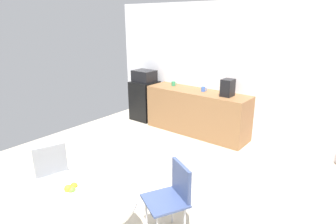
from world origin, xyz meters
TOP-DOWN VIEW (x-y plane):
  - ground_plane at (0.00, 0.00)m, footprint 6.00×6.00m
  - wall_back at (0.00, 3.00)m, footprint 6.00×0.10m
  - counter_block at (-0.71, 2.65)m, footprint 2.17×0.60m
  - mini_fridge at (-2.15, 2.65)m, footprint 0.54×0.54m
  - microwave at (-2.15, 2.65)m, footprint 0.48×0.38m
  - round_table at (0.23, -0.86)m, footprint 1.12×1.12m
  - chair_navy at (0.68, 0.01)m, footprint 0.57×0.57m
  - chair_gray at (-0.71, -0.55)m, footprint 0.53×0.53m
  - fruit_bowl at (0.16, -0.86)m, footprint 0.24×0.24m
  - mug_white at (-1.36, 2.71)m, footprint 0.13×0.08m
  - mug_green at (-0.59, 2.68)m, footprint 0.13×0.08m
  - coffee_maker at (-0.05, 2.65)m, footprint 0.20×0.24m

SIDE VIEW (x-z plane):
  - ground_plane at x=0.00m, z-range 0.00..0.00m
  - counter_block at x=-0.71m, z-range 0.00..0.90m
  - mini_fridge at x=-2.15m, z-range 0.00..0.90m
  - chair_navy at x=0.68m, z-range 0.11..0.94m
  - chair_gray at x=-0.71m, z-range 0.11..0.94m
  - round_table at x=0.23m, z-range 0.23..0.95m
  - fruit_bowl at x=0.16m, z-range 0.70..0.83m
  - mug_white at x=-1.36m, z-range 0.90..1.00m
  - mug_green at x=-0.59m, z-range 0.90..1.00m
  - microwave at x=-2.15m, z-range 0.90..1.16m
  - coffee_maker at x=-0.05m, z-range 0.90..1.22m
  - wall_back at x=0.00m, z-range 0.00..2.60m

